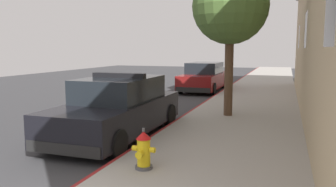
# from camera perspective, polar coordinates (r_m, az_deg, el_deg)

# --- Properties ---
(ground_plane) EXTENTS (29.91, 60.00, 0.20)m
(ground_plane) POSITION_cam_1_polar(r_m,az_deg,el_deg) (14.83, -10.60, -2.00)
(ground_plane) COLOR #353538
(sidewalk_pavement) EXTENTS (3.62, 60.00, 0.13)m
(sidewalk_pavement) POSITION_cam_1_polar(r_m,az_deg,el_deg) (12.94, 13.15, -2.71)
(sidewalk_pavement) COLOR #9E9991
(sidewalk_pavement) RESTS_ON ground
(curb_painted_edge) EXTENTS (0.08, 60.00, 0.13)m
(curb_painted_edge) POSITION_cam_1_polar(r_m,az_deg,el_deg) (13.26, 5.17, -2.30)
(curb_painted_edge) COLOR maroon
(curb_painted_edge) RESTS_ON ground
(police_cruiser) EXTENTS (1.94, 4.84, 1.68)m
(police_cruiser) POSITION_cam_1_polar(r_m,az_deg,el_deg) (9.14, -8.29, -2.48)
(police_cruiser) COLOR black
(police_cruiser) RESTS_ON ground
(parked_car_silver_ahead) EXTENTS (1.94, 4.84, 1.56)m
(parked_car_silver_ahead) POSITION_cam_1_polar(r_m,az_deg,el_deg) (18.96, 6.08, 2.70)
(parked_car_silver_ahead) COLOR maroon
(parked_car_silver_ahead) RESTS_ON ground
(fire_hydrant) EXTENTS (0.44, 0.40, 0.76)m
(fire_hydrant) POSITION_cam_1_polar(r_m,az_deg,el_deg) (6.30, -4.11, -9.45)
(fire_hydrant) COLOR #4C4C51
(fire_hydrant) RESTS_ON sidewalk_pavement
(street_tree) EXTENTS (2.44, 2.44, 4.75)m
(street_tree) POSITION_cam_1_polar(r_m,az_deg,el_deg) (11.34, 10.38, 14.05)
(street_tree) COLOR brown
(street_tree) RESTS_ON sidewalk_pavement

